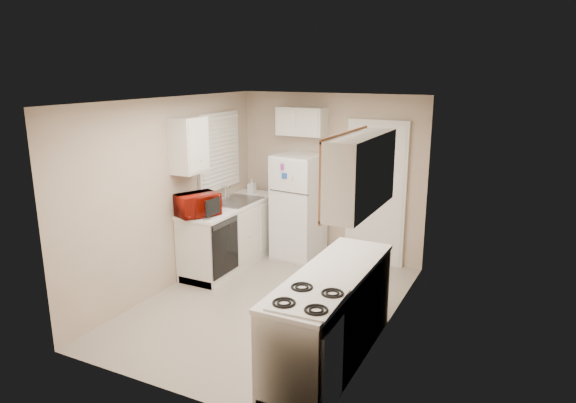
% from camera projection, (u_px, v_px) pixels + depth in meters
% --- Properties ---
extents(floor, '(3.80, 3.80, 0.00)m').
position_uv_depth(floor, '(269.00, 304.00, 6.14)').
color(floor, '#B7AB9C').
rests_on(floor, ground).
extents(ceiling, '(3.80, 3.80, 0.00)m').
position_uv_depth(ceiling, '(267.00, 100.00, 5.54)').
color(ceiling, white).
rests_on(ceiling, floor).
extents(wall_left, '(3.80, 3.80, 0.00)m').
position_uv_depth(wall_left, '(171.00, 194.00, 6.45)').
color(wall_left, '#B7A38E').
rests_on(wall_left, floor).
extents(wall_right, '(3.80, 3.80, 0.00)m').
position_uv_depth(wall_right, '(389.00, 223.00, 5.24)').
color(wall_right, '#B7A38E').
rests_on(wall_right, floor).
extents(wall_back, '(2.80, 2.80, 0.00)m').
position_uv_depth(wall_back, '(331.00, 177.00, 7.49)').
color(wall_back, '#B7A38E').
rests_on(wall_back, floor).
extents(wall_front, '(2.80, 2.80, 0.00)m').
position_uv_depth(wall_front, '(158.00, 261.00, 4.20)').
color(wall_front, '#B7A38E').
rests_on(wall_front, floor).
extents(left_counter, '(0.60, 1.80, 0.90)m').
position_uv_depth(left_counter, '(231.00, 234.00, 7.28)').
color(left_counter, silver).
rests_on(left_counter, floor).
extents(dishwasher, '(0.03, 0.58, 0.72)m').
position_uv_depth(dishwasher, '(225.00, 247.00, 6.63)').
color(dishwasher, black).
rests_on(dishwasher, floor).
extents(sink, '(0.54, 0.74, 0.16)m').
position_uv_depth(sink, '(236.00, 204.00, 7.31)').
color(sink, gray).
rests_on(sink, left_counter).
extents(microwave, '(0.59, 0.48, 0.35)m').
position_uv_depth(microwave, '(197.00, 204.00, 6.55)').
color(microwave, maroon).
rests_on(microwave, left_counter).
extents(soap_bottle, '(0.10, 0.11, 0.22)m').
position_uv_depth(soap_bottle, '(252.00, 187.00, 7.76)').
color(soap_bottle, white).
rests_on(soap_bottle, left_counter).
extents(window_blinds, '(0.10, 0.98, 1.08)m').
position_uv_depth(window_blinds, '(219.00, 151.00, 7.24)').
color(window_blinds, silver).
rests_on(window_blinds, wall_left).
extents(upper_cabinet_left, '(0.30, 0.45, 0.70)m').
position_uv_depth(upper_cabinet_left, '(189.00, 145.00, 6.42)').
color(upper_cabinet_left, silver).
rests_on(upper_cabinet_left, wall_left).
extents(refrigerator, '(0.70, 0.69, 1.55)m').
position_uv_depth(refrigerator, '(299.00, 207.00, 7.47)').
color(refrigerator, white).
rests_on(refrigerator, floor).
extents(cabinet_over_fridge, '(0.70, 0.30, 0.40)m').
position_uv_depth(cabinet_over_fridge, '(302.00, 121.00, 7.33)').
color(cabinet_over_fridge, silver).
rests_on(cabinet_over_fridge, wall_back).
extents(interior_door, '(0.86, 0.06, 2.08)m').
position_uv_depth(interior_door, '(376.00, 194.00, 7.20)').
color(interior_door, white).
rests_on(interior_door, floor).
extents(right_counter, '(0.60, 2.00, 0.90)m').
position_uv_depth(right_counter, '(331.00, 317.00, 4.86)').
color(right_counter, silver).
rests_on(right_counter, floor).
extents(stove, '(0.54, 0.65, 0.77)m').
position_uv_depth(stove, '(308.00, 357.00, 4.31)').
color(stove, white).
rests_on(stove, floor).
extents(upper_cabinet_right, '(0.30, 1.20, 0.70)m').
position_uv_depth(upper_cabinet_right, '(361.00, 173.00, 4.72)').
color(upper_cabinet_right, silver).
rests_on(upper_cabinet_right, wall_right).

